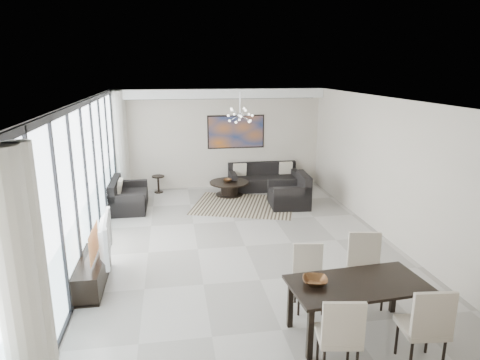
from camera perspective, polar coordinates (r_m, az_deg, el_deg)
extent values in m
cube|color=#A8A39B|center=(8.71, 0.72, -8.73)|extent=(6.00, 9.00, 0.02)
cube|color=white|center=(8.00, 0.79, 10.53)|extent=(6.00, 9.00, 0.02)
cube|color=beige|center=(12.59, -2.81, 5.49)|extent=(6.00, 0.02, 2.90)
cube|color=beige|center=(4.18, 11.90, -14.76)|extent=(6.00, 0.02, 2.90)
cube|color=beige|center=(9.23, 19.37, 1.20)|extent=(0.02, 9.00, 2.90)
cube|color=white|center=(8.27, -20.03, -0.37)|extent=(0.01, 8.95, 2.85)
cube|color=black|center=(8.03, -20.63, 9.33)|extent=(0.04, 8.95, 0.10)
cube|color=black|center=(8.72, -18.94, -9.39)|extent=(0.04, 8.95, 0.06)
cube|color=black|center=(4.63, -28.47, -13.26)|extent=(0.04, 0.05, 2.88)
cube|color=black|center=(5.49, -25.17, -8.47)|extent=(0.04, 0.05, 2.88)
cube|color=black|center=(6.39, -22.83, -4.99)|extent=(0.04, 0.05, 2.88)
cube|color=black|center=(7.32, -21.09, -2.38)|extent=(0.04, 0.05, 2.88)
cube|color=black|center=(8.26, -19.76, -0.35)|extent=(0.04, 0.05, 2.88)
cube|color=black|center=(9.22, -18.69, 1.25)|extent=(0.04, 0.05, 2.88)
cube|color=black|center=(10.18, -17.83, 2.56)|extent=(0.04, 0.05, 2.88)
cube|color=black|center=(11.15, -17.12, 3.63)|extent=(0.04, 0.05, 2.88)
cube|color=black|center=(12.13, -16.52, 4.54)|extent=(0.04, 0.05, 2.88)
cylinder|color=silver|center=(4.46, -27.35, -14.20)|extent=(0.36, 0.36, 2.85)
cylinder|color=silver|center=(12.26, -15.78, 4.69)|extent=(0.36, 0.36, 2.85)
cube|color=white|center=(12.26, -2.79, 11.45)|extent=(5.98, 0.40, 0.26)
cube|color=#AA5617|center=(12.61, -0.54, 6.44)|extent=(1.68, 0.04, 0.98)
cylinder|color=silver|center=(10.53, 0.01, 10.12)|extent=(0.02, 0.02, 0.55)
sphere|color=silver|center=(10.56, 0.01, 8.63)|extent=(0.12, 0.12, 0.12)
cube|color=black|center=(11.17, 0.52, -3.35)|extent=(3.03, 2.66, 0.01)
cylinder|color=black|center=(11.95, -1.44, -0.34)|extent=(1.10, 1.10, 0.04)
cylinder|color=black|center=(12.00, -1.44, -1.23)|extent=(0.48, 0.48, 0.34)
cylinder|color=black|center=(12.04, -1.43, -1.94)|extent=(0.77, 0.77, 0.03)
imported|color=brown|center=(11.93, -1.67, -0.07)|extent=(0.24, 0.24, 0.07)
cube|color=black|center=(12.61, 3.26, -0.38)|extent=(2.05, 0.84, 0.37)
cube|color=black|center=(12.84, 2.96, 1.61)|extent=(2.05, 0.17, 0.37)
cube|color=black|center=(12.43, -0.98, -0.19)|extent=(0.17, 0.84, 0.54)
cube|color=black|center=(12.82, 7.37, 0.16)|extent=(0.17, 0.84, 0.54)
cube|color=black|center=(11.25, -14.52, -2.71)|extent=(0.86, 1.52, 0.38)
cube|color=black|center=(11.19, -16.39, -0.91)|extent=(0.17, 1.52, 0.38)
cube|color=black|center=(10.59, -14.85, -3.36)|extent=(0.86, 0.17, 0.55)
cube|color=black|center=(11.87, -14.27, -1.35)|extent=(0.86, 0.17, 0.55)
cube|color=black|center=(11.12, 6.51, -2.41)|extent=(1.02, 1.07, 0.43)
cube|color=black|center=(11.09, 8.51, -0.25)|extent=(0.25, 1.02, 0.43)
cube|color=black|center=(11.47, 6.10, -1.36)|extent=(0.97, 0.25, 0.62)
cube|color=black|center=(10.71, 6.98, -2.57)|extent=(0.97, 0.25, 0.62)
cylinder|color=black|center=(12.39, -10.87, 0.47)|extent=(0.36, 0.36, 0.04)
cylinder|color=black|center=(12.45, -10.82, -0.61)|extent=(0.06, 0.06, 0.45)
cylinder|color=black|center=(12.51, -10.77, -1.58)|extent=(0.25, 0.25, 0.03)
cube|color=black|center=(7.58, -19.09, -11.55)|extent=(0.41, 1.45, 0.45)
imported|color=gray|center=(7.39, -18.15, -7.34)|extent=(0.26, 1.20, 0.68)
cube|color=black|center=(5.98, 15.42, -13.26)|extent=(1.86, 1.03, 0.04)
cube|color=black|center=(5.59, 9.33, -19.53)|extent=(0.07, 0.07, 0.71)
cube|color=black|center=(6.13, 6.72, -16.04)|extent=(0.07, 0.07, 0.71)
cube|color=black|center=(6.31, 23.40, -16.30)|extent=(0.07, 0.07, 0.71)
cube|color=black|center=(6.80, 19.83, -13.60)|extent=(0.07, 0.07, 0.71)
cube|color=beige|center=(5.39, 12.91, -19.62)|extent=(0.55, 0.55, 0.06)
cube|color=beige|center=(5.07, 13.63, -18.41)|extent=(0.48, 0.13, 0.58)
cylinder|color=black|center=(5.64, 10.35, -20.82)|extent=(0.04, 0.04, 0.44)
cube|color=beige|center=(5.78, 23.06, -17.65)|extent=(0.54, 0.54, 0.06)
cube|color=beige|center=(5.48, 24.39, -16.29)|extent=(0.50, 0.10, 0.60)
cylinder|color=black|center=(5.99, 20.18, -19.12)|extent=(0.04, 0.04, 0.46)
cylinder|color=black|center=(5.87, 25.48, -20.50)|extent=(0.04, 0.04, 0.46)
cube|color=beige|center=(6.52, 9.22, -13.23)|extent=(0.50, 0.50, 0.06)
cube|color=beige|center=(6.58, 9.02, -10.53)|extent=(0.44, 0.11, 0.54)
cylinder|color=black|center=(6.52, 10.96, -15.70)|extent=(0.04, 0.04, 0.41)
cylinder|color=black|center=(6.76, 7.39, -14.37)|extent=(0.04, 0.04, 0.41)
cube|color=beige|center=(6.81, 16.54, -11.92)|extent=(0.57, 0.57, 0.06)
cube|color=beige|center=(6.88, 16.22, -9.05)|extent=(0.50, 0.13, 0.60)
cylinder|color=black|center=(6.83, 18.43, -14.52)|extent=(0.04, 0.04, 0.46)
cylinder|color=black|center=(7.05, 14.39, -13.23)|extent=(0.04, 0.04, 0.46)
imported|color=brown|center=(5.81, 9.97, -13.11)|extent=(0.39, 0.39, 0.08)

